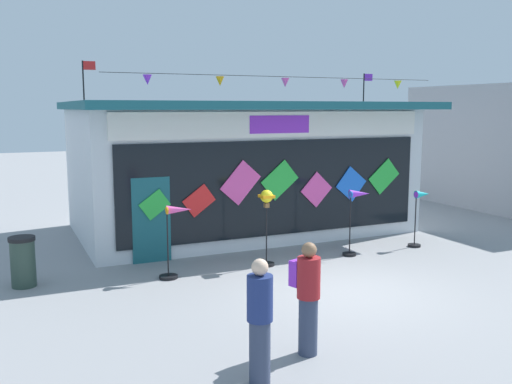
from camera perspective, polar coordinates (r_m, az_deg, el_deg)
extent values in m
plane|color=gray|center=(11.47, 8.84, -9.77)|extent=(80.00, 80.00, 0.00)
cube|color=silver|center=(16.66, -1.71, 2.27)|extent=(9.18, 5.14, 3.53)
cube|color=#195660|center=(16.16, -1.13, 8.71)|extent=(9.58, 6.02, 0.20)
cube|color=white|center=(14.19, 2.36, 6.85)|extent=(8.44, 0.08, 0.63)
cube|color=purple|center=(14.17, 2.42, 6.85)|extent=(1.65, 0.04, 0.44)
cube|color=black|center=(14.34, 2.30, 0.42)|extent=(8.26, 0.06, 2.42)
cube|color=#195660|center=(13.30, -10.55, -2.81)|extent=(0.90, 0.07, 2.00)
cube|color=green|center=(13.20, -10.20, -1.27)|extent=(0.76, 0.03, 0.73)
cube|color=red|center=(13.49, -5.78, -0.88)|extent=(0.84, 0.03, 0.80)
cube|color=#EA4CA3|center=(13.81, -1.57, 0.94)|extent=(1.09, 0.03, 1.11)
cube|color=green|center=(14.26, 2.42, 1.21)|extent=(1.06, 0.03, 1.03)
cube|color=#EA4CA3|center=(14.81, 6.13, 0.24)|extent=(0.94, 0.03, 0.94)
cube|color=blue|center=(15.37, 9.59, 0.80)|extent=(0.96, 0.03, 0.96)
cube|color=green|center=(15.97, 12.81, 1.54)|extent=(1.02, 0.03, 0.99)
cylinder|color=black|center=(13.93, 2.97, 11.57)|extent=(8.81, 0.01, 0.01)
cone|color=purple|center=(12.74, -10.92, 11.08)|extent=(0.20, 0.20, 0.22)
cone|color=orange|center=(13.24, -3.66, 11.11)|extent=(0.20, 0.20, 0.22)
cone|color=#EA4CA3|center=(13.92, 2.97, 10.99)|extent=(0.20, 0.20, 0.22)
cone|color=#EA4CA3|center=(14.77, 8.90, 10.76)|extent=(0.20, 0.20, 0.22)
cone|color=yellow|center=(15.76, 14.14, 10.46)|extent=(0.20, 0.20, 0.22)
cylinder|color=black|center=(15.43, -17.06, 10.66)|extent=(0.04, 0.04, 1.04)
cube|color=red|center=(15.48, -16.53, 12.17)|extent=(0.32, 0.02, 0.22)
cylinder|color=black|center=(18.68, 10.84, 10.27)|extent=(0.04, 0.04, 0.93)
cube|color=purple|center=(18.78, 11.27, 11.30)|extent=(0.32, 0.02, 0.22)
cylinder|color=black|center=(12.22, -8.84, -8.47)|extent=(0.40, 0.40, 0.06)
cylinder|color=black|center=(12.03, -8.91, -5.29)|extent=(0.03, 0.03, 1.46)
cone|color=#EA4CA3|center=(11.95, -7.78, -1.78)|extent=(0.56, 0.31, 0.19)
cylinder|color=orange|center=(11.88, -9.00, -1.87)|extent=(0.03, 0.16, 0.16)
cylinder|color=black|center=(13.01, 1.06, -7.31)|extent=(0.37, 0.37, 0.06)
cylinder|color=black|center=(12.84, 1.07, -4.30)|extent=(0.03, 0.03, 1.46)
sphere|color=yellow|center=(12.67, 1.08, -0.44)|extent=(0.29, 0.29, 0.29)
cube|color=orange|center=(12.67, 1.08, -0.44)|extent=(0.30, 0.30, 0.06)
cube|color=brown|center=(12.71, 1.08, -1.36)|extent=(0.10, 0.10, 0.10)
cylinder|color=black|center=(14.06, 9.41, -6.22)|extent=(0.34, 0.34, 0.06)
cylinder|color=black|center=(13.89, 9.49, -3.32)|extent=(0.03, 0.03, 1.51)
cone|color=purple|center=(13.90, 10.42, -0.18)|extent=(0.54, 0.35, 0.21)
cylinder|color=blue|center=(13.76, 9.56, -0.24)|extent=(0.03, 0.16, 0.16)
cylinder|color=black|center=(15.29, 15.70, -5.22)|extent=(0.33, 0.33, 0.06)
cylinder|color=black|center=(15.15, 15.80, -2.82)|extent=(0.03, 0.03, 1.37)
cone|color=#19B7BC|center=(15.17, 16.48, -0.22)|extent=(0.41, 0.25, 0.21)
cylinder|color=purple|center=(15.04, 15.91, -0.26)|extent=(0.03, 0.16, 0.16)
cylinder|color=#333D56|center=(7.63, 0.39, -15.86)|extent=(0.28, 0.28, 0.86)
cylinder|color=navy|center=(7.36, 0.39, -10.68)|extent=(0.34, 0.34, 0.60)
sphere|color=beige|center=(7.23, 0.39, -7.61)|extent=(0.22, 0.22, 0.22)
cylinder|color=#333D56|center=(8.47, 5.28, -13.34)|extent=(0.28, 0.28, 0.86)
cylinder|color=maroon|center=(8.23, 5.35, -8.62)|extent=(0.34, 0.34, 0.60)
sphere|color=#8C6647|center=(8.12, 5.39, -5.85)|extent=(0.22, 0.22, 0.22)
cube|color=purple|center=(8.35, 4.33, -8.13)|extent=(0.30, 0.23, 0.38)
cylinder|color=#2D4238|center=(12.35, -22.48, -6.71)|extent=(0.48, 0.48, 0.95)
cylinder|color=black|center=(12.23, -22.62, -4.39)|extent=(0.52, 0.52, 0.08)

